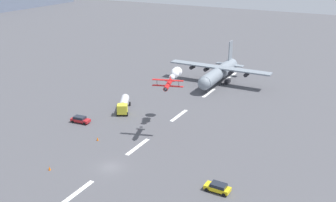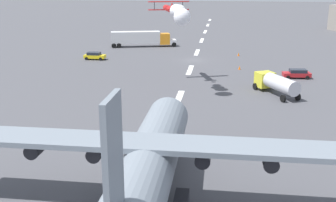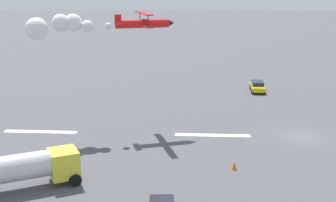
# 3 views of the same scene
# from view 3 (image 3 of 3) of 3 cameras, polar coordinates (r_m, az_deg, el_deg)

# --- Properties ---
(ground_plane) EXTENTS (440.00, 440.00, 0.00)m
(ground_plane) POSITION_cam_3_polar(r_m,az_deg,el_deg) (49.18, 16.61, -4.41)
(ground_plane) COLOR #4C4C51
(ground_plane) RESTS_ON ground
(runway_stripe_5) EXTENTS (8.00, 0.90, 0.01)m
(runway_stripe_5) POSITION_cam_3_polar(r_m,az_deg,el_deg) (47.91, 5.67, -4.35)
(runway_stripe_5) COLOR white
(runway_stripe_5) RESTS_ON ground
(runway_stripe_6) EXTENTS (8.00, 0.90, 0.01)m
(runway_stripe_6) POSITION_cam_3_polar(r_m,az_deg,el_deg) (50.70, -15.92, -3.77)
(runway_stripe_6) COLOR white
(runway_stripe_6) RESTS_ON ground
(stunt_biplane_red) EXTENTS (15.07, 7.57, 2.60)m
(stunt_biplane_red) POSITION_cam_3_polar(r_m,az_deg,el_deg) (47.89, -11.83, 9.44)
(stunt_biplane_red) COLOR red
(fuel_tanker_truck) EXTENTS (8.42, 6.17, 2.90)m
(fuel_tanker_truck) POSITION_cam_3_polar(r_m,az_deg,el_deg) (36.96, -17.56, -8.08)
(fuel_tanker_truck) COLOR yellow
(fuel_tanker_truck) RESTS_ON ground
(followme_car_yellow) EXTENTS (2.12, 4.34, 1.52)m
(followme_car_yellow) POSITION_cam_3_polar(r_m,az_deg,el_deg) (67.80, 11.32, 1.87)
(followme_car_yellow) COLOR yellow
(followme_car_yellow) RESTS_ON ground
(traffic_cone_far) EXTENTS (0.44, 0.44, 0.75)m
(traffic_cone_far) POSITION_cam_3_polar(r_m,az_deg,el_deg) (39.53, 8.43, -8.13)
(traffic_cone_far) COLOR orange
(traffic_cone_far) RESTS_ON ground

